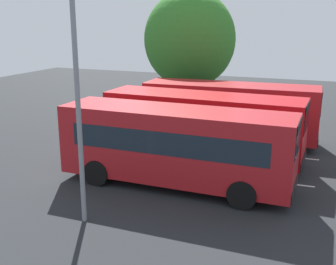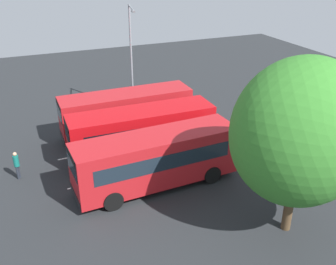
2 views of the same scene
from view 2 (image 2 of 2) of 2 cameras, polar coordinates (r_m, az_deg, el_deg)
ground_plane at (r=25.27m, az=-2.95°, el=-3.25°), size 59.79×59.79×0.00m
bus_far_left at (r=27.40m, az=-6.22°, el=3.09°), size 9.25×2.56×3.15m
bus_center_left at (r=24.39m, az=-3.93°, el=0.21°), size 9.29×2.69×3.15m
bus_center_right at (r=21.24m, az=-1.78°, el=-3.87°), size 9.34×2.86×3.15m
pedestrian at (r=23.88m, az=-21.59°, el=-4.25°), size 0.43×0.43×1.73m
street_lamp at (r=30.26m, az=-5.45°, el=11.59°), size 0.68×2.71×8.50m
depot_tree at (r=17.30m, az=19.17°, el=-0.04°), size 6.30×5.67×8.45m
lane_stripe_outer_left at (r=26.76m, az=-4.26°, el=-1.52°), size 11.18×0.60×0.01m
lane_stripe_inner_left at (r=23.81m, az=-1.47°, el=-5.17°), size 11.18×0.60×0.01m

